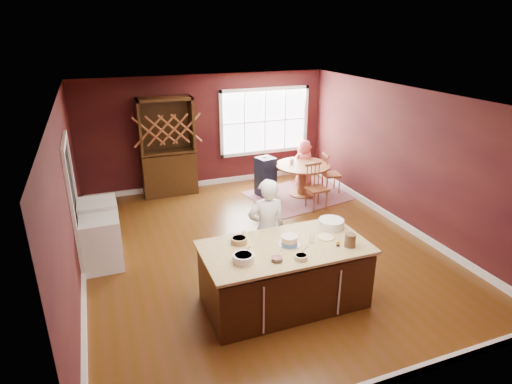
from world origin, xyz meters
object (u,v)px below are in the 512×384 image
dining_table (302,173)px  chair_south (317,187)px  layer_cake (289,240)px  chair_north (301,163)px  washer (102,243)px  chair_east (331,173)px  seated_woman (303,163)px  high_chair (266,176)px  dryer (100,226)px  kitchen_island (284,276)px  toddler (267,161)px  hutch (167,147)px  baker (267,229)px

dining_table → chair_south: 0.83m
layer_cake → chair_north: layer_cake is taller
washer → chair_east: bearing=17.6°
washer → chair_north: bearing=27.9°
chair_east → chair_north: size_ratio=1.01×
seated_woman → high_chair: bearing=2.2°
chair_north → seated_woman: 0.37m
high_chair → dryer: bearing=-172.8°
kitchen_island → chair_east: 4.60m
chair_east → high_chair: (-1.53, 0.38, -0.01)m
chair_north → dryer: (-4.88, -1.95, -0.02)m
chair_east → layer_cake: bearing=151.3°
chair_east → washer: size_ratio=1.12×
chair_east → toddler: (-1.48, 0.43, 0.32)m
kitchen_island → hutch: hutch is taller
dryer → baker: bearing=-37.0°
hutch → high_chair: bearing=-23.4°
washer → toddler: bearing=29.0°
toddler → dryer: 4.04m
layer_cake → hutch: hutch is taller
chair_south → toddler: chair_south is taller
layer_cake → chair_east: size_ratio=0.33×
baker → layer_cake: 0.77m
high_chair → washer: bearing=-164.7°
toddler → hutch: (-2.12, 0.85, 0.32)m
dining_table → washer: bearing=-158.9°
layer_cake → toddler: (1.31, 4.02, -0.18)m
baker → chair_north: size_ratio=1.69×
chair_north → hutch: 3.33m
kitchen_island → chair_south: size_ratio=2.30×
dining_table → toddler: (-0.75, 0.35, 0.28)m
kitchen_island → toddler: (1.38, 4.03, 0.37)m
hutch → kitchen_island: bearing=-81.3°
baker → seated_woman: baker is taller
dining_table → dryer: 4.64m
toddler → washer: toddler is taller
hutch → layer_cake: bearing=-80.5°
high_chair → hutch: hutch is taller
chair_north → layer_cake: bearing=55.2°
kitchen_island → seated_woman: 4.84m
chair_south → seated_woman: bearing=71.1°
seated_woman → washer: (-4.79, -2.25, -0.16)m
dining_table → seated_woman: 0.58m
layer_cake → washer: layer_cake is taller
hutch → dryer: size_ratio=2.43×
kitchen_island → high_chair: (1.33, 3.99, 0.04)m
kitchen_island → baker: 0.85m
toddler → seated_woman: bearing=8.8°
chair_south → dining_table: bearing=80.9°
chair_north → dryer: chair_north is taller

